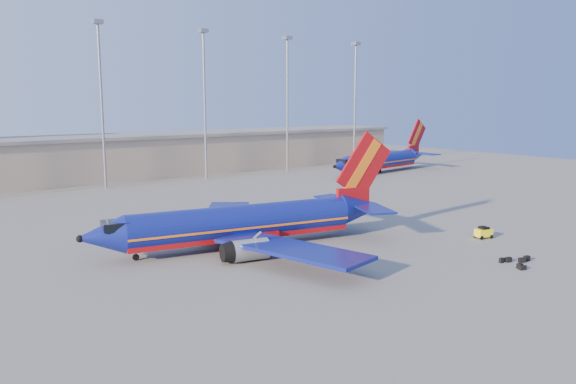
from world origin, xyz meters
The scene contains 7 objects.
ground centered at (0.00, 0.00, 0.00)m, with size 220.00×220.00×0.00m, color slate.
terminal_building centered at (10.00, 58.00, 4.32)m, with size 122.00×16.00×8.50m.
light_mast_row centered at (5.00, 46.00, 17.55)m, with size 101.60×1.60×28.65m.
aircraft_main centered at (-7.12, -3.00, 2.51)m, with size 34.34×32.73×11.73m.
aircraft_second centered at (50.15, 32.23, 2.57)m, with size 32.95×12.75×11.19m.
baggage_tug centered at (15.70, -15.71, 0.68)m, with size 2.03×1.50×1.31m.
luggage_pile centered at (9.39, -23.60, 0.23)m, with size 3.64×2.86×0.52m.
Camera 1 is at (-38.38, -51.00, 15.04)m, focal length 35.00 mm.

